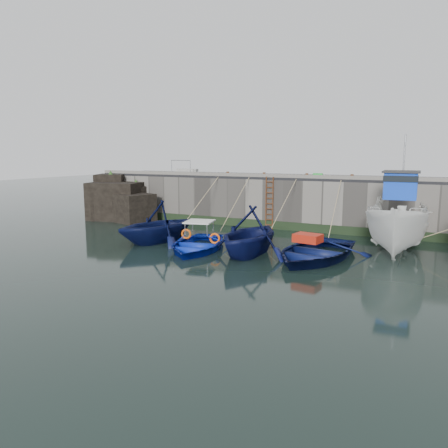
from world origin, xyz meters
The scene contains 23 objects.
ground centered at (0.00, 0.00, 0.00)m, with size 120.00×120.00×0.00m, color black.
quay_back centered at (0.00, 12.50, 1.50)m, with size 30.00×5.00×3.00m, color slate.
road_back centered at (0.00, 12.50, 3.08)m, with size 30.00×5.00×0.16m, color black.
kerb_back centered at (0.00, 10.15, 3.26)m, with size 30.00×0.30×0.20m, color slate.
algae_back centered at (0.00, 9.96, 0.25)m, with size 30.00×0.08×0.50m, color black.
rock_outcrop centered at (-12.92, 9.11, 1.26)m, with size 5.85×4.24×3.41m.
ladder centered at (-2.00, 9.91, 1.59)m, with size 0.51×0.08×3.20m.
boat_near_white centered at (-5.82, 3.55, 0.00)m, with size 4.07×4.71×2.48m, color #09103A.
boat_near_white_rope centered at (-5.82, 8.02, 0.00)m, with size 0.04×4.73×3.10m, color tan, non-canonical shape.
boat_near_blue centered at (-3.04, 2.83, 0.00)m, with size 3.52×4.93×1.02m, color #0B24AC.
boat_near_blue_rope centered at (-3.04, 7.66, 0.00)m, with size 0.04×5.35×3.10m, color tan, non-canonical shape.
boat_near_blacktrim centered at (-0.39, 3.04, 0.00)m, with size 4.18×4.85×2.55m, color #090F3D.
boat_near_blacktrim_rope centered at (-0.39, 7.77, 0.00)m, with size 0.04×5.16×3.10m, color tan, non-canonical shape.
boat_near_navy centered at (2.55, 3.59, 0.00)m, with size 4.08×5.72×1.18m, color #0A1344.
boat_near_navy_rope centered at (2.55, 8.04, 0.00)m, with size 0.04×4.70×3.10m, color tan, non-canonical shape.
boat_far_white centered at (5.65, 7.09, 1.21)m, with size 3.09×7.58×5.89m.
fish_crate centered at (0.84, 10.30, 3.31)m, with size 0.54×0.42×0.29m, color green.
railing centered at (-8.75, 11.25, 3.36)m, with size 1.60×1.05×1.00m.
bollard_a centered at (-5.00, 10.25, 3.30)m, with size 0.18×0.18×0.28m, color #3F1E0F.
bollard_b centered at (-2.50, 10.25, 3.30)m, with size 0.18×0.18×0.28m, color #3F1E0F.
bollard_c centered at (0.20, 10.25, 3.30)m, with size 0.18×0.18×0.28m, color #3F1E0F.
bollard_d centered at (2.80, 10.25, 3.30)m, with size 0.18×0.18×0.28m, color #3F1E0F.
bollard_e centered at (6.00, 10.25, 3.30)m, with size 0.18×0.18×0.28m, color #3F1E0F.
Camera 1 is at (7.35, -15.04, 4.63)m, focal length 35.00 mm.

